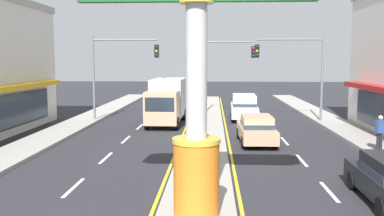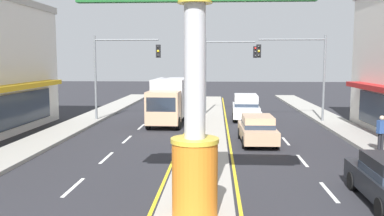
{
  "view_description": "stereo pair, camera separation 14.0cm",
  "coord_description": "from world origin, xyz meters",
  "px_view_note": "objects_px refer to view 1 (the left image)",
  "views": [
    {
      "loc": [
        0.44,
        -4.66,
        4.5
      ],
      "look_at": [
        -0.37,
        11.4,
        2.6
      ],
      "focal_mm": 38.46,
      "sensor_mm": 36.0,
      "label": 1
    },
    {
      "loc": [
        0.58,
        -4.65,
        4.5
      ],
      "look_at": [
        -0.37,
        11.4,
        2.6
      ],
      "focal_mm": 38.46,
      "sensor_mm": 36.0,
      "label": 2
    }
  ],
  "objects_px": {
    "suv_far_right_lane": "(244,107)",
    "traffic_light_left_side": "(117,63)",
    "district_sign": "(196,82)",
    "sedan_near_left_lane": "(256,129)",
    "pedestrian_far_side": "(380,131)",
    "box_truck_near_right_lane": "(167,99)",
    "traffic_light_right_side": "(297,63)",
    "traffic_light_median_far": "(222,63)"
  },
  "relations": [
    {
      "from": "suv_far_right_lane",
      "to": "traffic_light_left_side",
      "type": "bearing_deg",
      "value": -170.19
    },
    {
      "from": "district_sign",
      "to": "sedan_near_left_lane",
      "type": "relative_size",
      "value": 1.74
    },
    {
      "from": "pedestrian_far_side",
      "to": "suv_far_right_lane",
      "type": "bearing_deg",
      "value": 116.32
    },
    {
      "from": "box_truck_near_right_lane",
      "to": "suv_far_right_lane",
      "type": "bearing_deg",
      "value": 19.56
    },
    {
      "from": "traffic_light_left_side",
      "to": "suv_far_right_lane",
      "type": "distance_m",
      "value": 9.88
    },
    {
      "from": "district_sign",
      "to": "suv_far_right_lane",
      "type": "relative_size",
      "value": 1.62
    },
    {
      "from": "district_sign",
      "to": "suv_far_right_lane",
      "type": "bearing_deg",
      "value": 81.92
    },
    {
      "from": "traffic_light_left_side",
      "to": "traffic_light_right_side",
      "type": "distance_m",
      "value": 12.78
    },
    {
      "from": "sedan_near_left_lane",
      "to": "pedestrian_far_side",
      "type": "distance_m",
      "value": 6.06
    },
    {
      "from": "traffic_light_median_far",
      "to": "suv_far_right_lane",
      "type": "xyz_separation_m",
      "value": [
        1.61,
        -2.38,
        -3.21
      ]
    },
    {
      "from": "suv_far_right_lane",
      "to": "sedan_near_left_lane",
      "type": "relative_size",
      "value": 1.07
    },
    {
      "from": "traffic_light_left_side",
      "to": "sedan_near_left_lane",
      "type": "bearing_deg",
      "value": -38.42
    },
    {
      "from": "sedan_near_left_lane",
      "to": "box_truck_near_right_lane",
      "type": "bearing_deg",
      "value": 128.89
    },
    {
      "from": "traffic_light_left_side",
      "to": "suv_far_right_lane",
      "type": "bearing_deg",
      "value": 9.81
    },
    {
      "from": "box_truck_near_right_lane",
      "to": "pedestrian_far_side",
      "type": "relative_size",
      "value": 4.07
    },
    {
      "from": "suv_far_right_lane",
      "to": "pedestrian_far_side",
      "type": "height_order",
      "value": "suv_far_right_lane"
    },
    {
      "from": "traffic_light_right_side",
      "to": "traffic_light_median_far",
      "type": "relative_size",
      "value": 1.0
    },
    {
      "from": "box_truck_near_right_lane",
      "to": "sedan_near_left_lane",
      "type": "relative_size",
      "value": 1.6
    },
    {
      "from": "traffic_light_left_side",
      "to": "suv_far_right_lane",
      "type": "xyz_separation_m",
      "value": [
        9.19,
        1.59,
        -3.26
      ]
    },
    {
      "from": "traffic_light_right_side",
      "to": "district_sign",
      "type": "bearing_deg",
      "value": -109.28
    },
    {
      "from": "traffic_light_left_side",
      "to": "suv_far_right_lane",
      "type": "relative_size",
      "value": 1.33
    },
    {
      "from": "suv_far_right_lane",
      "to": "district_sign",
      "type": "bearing_deg",
      "value": -98.08
    },
    {
      "from": "traffic_light_median_far",
      "to": "district_sign",
      "type": "bearing_deg",
      "value": -93.09
    },
    {
      "from": "traffic_light_right_side",
      "to": "box_truck_near_right_lane",
      "type": "relative_size",
      "value": 0.89
    },
    {
      "from": "traffic_light_median_far",
      "to": "pedestrian_far_side",
      "type": "relative_size",
      "value": 3.63
    },
    {
      "from": "box_truck_near_right_lane",
      "to": "district_sign",
      "type": "bearing_deg",
      "value": -81.15
    },
    {
      "from": "traffic_light_median_far",
      "to": "traffic_light_left_side",
      "type": "bearing_deg",
      "value": -152.35
    },
    {
      "from": "sedan_near_left_lane",
      "to": "traffic_light_left_side",
      "type": "bearing_deg",
      "value": 141.58
    },
    {
      "from": "box_truck_near_right_lane",
      "to": "traffic_light_median_far",
      "type": "bearing_deg",
      "value": 47.79
    },
    {
      "from": "traffic_light_left_side",
      "to": "sedan_near_left_lane",
      "type": "height_order",
      "value": "traffic_light_left_side"
    },
    {
      "from": "sedan_near_left_lane",
      "to": "pedestrian_far_side",
      "type": "xyz_separation_m",
      "value": [
        5.56,
        -2.37,
        0.36
      ]
    },
    {
      "from": "box_truck_near_right_lane",
      "to": "pedestrian_far_side",
      "type": "distance_m",
      "value": 14.49
    },
    {
      "from": "traffic_light_left_side",
      "to": "traffic_light_median_far",
      "type": "bearing_deg",
      "value": 27.65
    },
    {
      "from": "district_sign",
      "to": "box_truck_near_right_lane",
      "type": "xyz_separation_m",
      "value": [
        -2.76,
        17.74,
        -2.2
      ]
    },
    {
      "from": "sedan_near_left_lane",
      "to": "traffic_light_median_far",
      "type": "bearing_deg",
      "value": 98.15
    },
    {
      "from": "traffic_light_right_side",
      "to": "traffic_light_median_far",
      "type": "distance_m",
      "value": 6.46
    },
    {
      "from": "district_sign",
      "to": "pedestrian_far_side",
      "type": "distance_m",
      "value": 12.21
    },
    {
      "from": "box_truck_near_right_lane",
      "to": "pedestrian_far_side",
      "type": "height_order",
      "value": "box_truck_near_right_lane"
    },
    {
      "from": "traffic_light_median_far",
      "to": "suv_far_right_lane",
      "type": "relative_size",
      "value": 1.33
    },
    {
      "from": "suv_far_right_lane",
      "to": "box_truck_near_right_lane",
      "type": "bearing_deg",
      "value": -160.44
    },
    {
      "from": "traffic_light_right_side",
      "to": "traffic_light_median_far",
      "type": "bearing_deg",
      "value": 143.59
    },
    {
      "from": "traffic_light_right_side",
      "to": "sedan_near_left_lane",
      "type": "height_order",
      "value": "traffic_light_right_side"
    }
  ]
}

